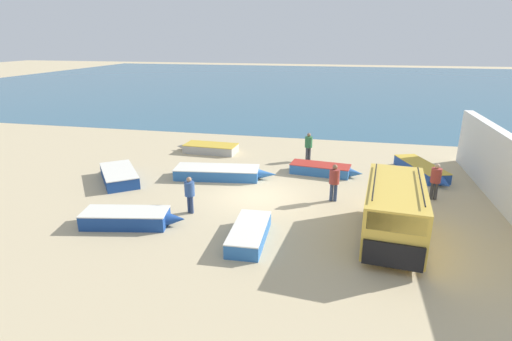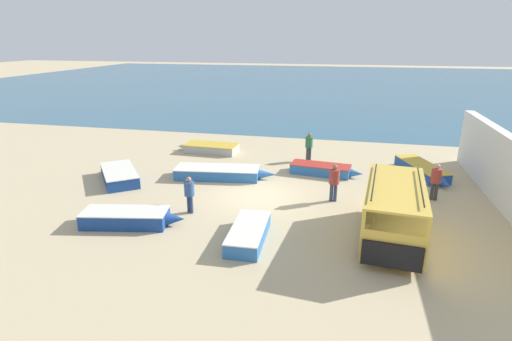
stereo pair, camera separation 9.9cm
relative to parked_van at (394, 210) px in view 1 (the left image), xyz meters
name	(u,v)px [view 1 (the left image)]	position (x,y,z in m)	size (l,w,h in m)	color
ground_plane	(258,196)	(-5.86, 3.13, -1.21)	(200.00, 200.00, 0.00)	tan
sea_water	(323,83)	(-5.86, 55.13, -1.20)	(120.00, 80.00, 0.01)	#33607A
harbor_wall	(510,175)	(5.19, 4.13, 0.37)	(0.50, 14.80, 3.16)	silver
parked_van	(394,210)	(0.00, 0.00, 0.00)	(2.52, 5.25, 2.32)	gold
fishing_rowboat_0	(220,173)	(-8.42, 5.30, -0.91)	(5.58, 2.16, 0.59)	#2D66AD
fishing_rowboat_1	(119,175)	(-13.61, 3.75, -0.90)	(3.47, 4.02, 0.62)	navy
fishing_rowboat_2	(422,170)	(2.41, 8.23, -0.92)	(2.57, 4.76, 0.58)	#234CA3
fishing_rowboat_3	(323,169)	(-3.01, 7.13, -0.93)	(4.04, 1.63, 0.56)	#2D66AD
fishing_rowboat_4	(250,232)	(-5.24, -1.10, -0.92)	(1.34, 3.72, 0.57)	#2D66AD
fishing_rowboat_5	(209,148)	(-10.67, 10.02, -0.93)	(4.23, 1.70, 0.56)	#ADA89E
fishing_rowboat_6	(130,218)	(-10.29, -1.04, -0.90)	(4.24, 1.92, 0.63)	navy
fisherman_0	(436,178)	(2.32, 4.54, -0.15)	(0.47, 0.47, 1.78)	#38383D
fisherman_1	(309,144)	(-4.06, 9.60, -0.17)	(0.46, 0.46, 1.74)	#38383D
fisherman_2	(190,192)	(-8.32, 0.65, -0.22)	(0.43, 0.43, 1.65)	navy
fisherman_3	(334,179)	(-2.29, 3.35, -0.14)	(0.47, 0.47, 1.79)	navy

